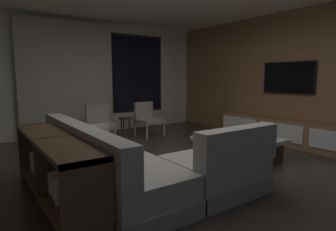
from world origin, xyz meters
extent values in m
plane|color=#332B26|center=(0.00, 0.00, 0.00)|extent=(9.20, 9.20, 0.00)
cube|color=silver|center=(0.00, 3.66, 1.35)|extent=(6.60, 0.12, 2.70)
cube|color=black|center=(1.30, 3.60, 1.45)|extent=(1.52, 0.02, 2.02)
cube|color=black|center=(1.30, 3.58, 1.45)|extent=(1.40, 0.03, 1.90)
cube|color=#BCB5A3|center=(-0.55, 3.48, 1.30)|extent=(2.10, 0.12, 2.60)
cube|color=#8E6642|center=(3.06, 0.00, 1.35)|extent=(0.12, 7.80, 2.70)
cube|color=gray|center=(-1.06, 0.07, 0.09)|extent=(0.90, 2.50, 0.18)
cube|color=#9E9991|center=(-1.06, 0.07, 0.30)|extent=(0.86, 2.42, 0.24)
cube|color=#9E9991|center=(-1.41, 0.07, 0.62)|extent=(0.20, 2.50, 0.40)
cube|color=#9E9991|center=(-1.06, 1.22, 0.51)|extent=(0.90, 0.20, 0.18)
cube|color=gray|center=(-0.08, -0.73, 0.09)|extent=(1.10, 0.90, 0.18)
cube|color=#9E9991|center=(-0.08, -0.73, 0.30)|extent=(1.07, 0.86, 0.24)
cube|color=#9E9991|center=(-0.08, -1.08, 0.62)|extent=(1.10, 0.20, 0.40)
cube|color=beige|center=(-1.29, 0.62, 0.58)|extent=(0.10, 0.36, 0.36)
cube|color=#B2A893|center=(-1.29, -0.23, 0.58)|extent=(0.10, 0.36, 0.36)
cube|color=#4D3522|center=(1.21, -0.01, 0.15)|extent=(1.00, 1.00, 0.30)
cube|color=white|center=(1.21, -0.01, 0.33)|extent=(1.16, 1.16, 0.06)
cube|color=#6E4D9F|center=(1.23, -0.04, 0.37)|extent=(0.21, 0.15, 0.03)
cube|color=#6F4ED2|center=(1.24, -0.06, 0.40)|extent=(0.25, 0.19, 0.03)
cube|color=slate|center=(1.22, -0.05, 0.43)|extent=(0.29, 0.21, 0.02)
cylinder|color=#B2ADA0|center=(1.20, 2.19, 0.18)|extent=(0.04, 0.04, 0.36)
cylinder|color=#B2ADA0|center=(0.72, 2.16, 0.18)|extent=(0.04, 0.04, 0.36)
cylinder|color=#B2ADA0|center=(1.18, 2.69, 0.18)|extent=(0.04, 0.04, 0.36)
cylinder|color=#B2ADA0|center=(0.70, 2.66, 0.18)|extent=(0.04, 0.04, 0.36)
cube|color=#9E9991|center=(0.95, 2.42, 0.36)|extent=(0.57, 0.59, 0.08)
cube|color=#9E9991|center=(0.94, 2.66, 0.59)|extent=(0.49, 0.10, 0.38)
cylinder|color=#B2ADA0|center=(-0.01, 2.21, 0.18)|extent=(0.04, 0.04, 0.36)
cylinder|color=#B2ADA0|center=(-0.48, 2.28, 0.18)|extent=(0.04, 0.04, 0.36)
cylinder|color=#B2ADA0|center=(0.06, 2.70, 0.18)|extent=(0.04, 0.04, 0.36)
cylinder|color=#B2ADA0|center=(-0.41, 2.77, 0.18)|extent=(0.04, 0.04, 0.36)
cube|color=#9E9991|center=(-0.21, 2.49, 0.36)|extent=(0.61, 0.63, 0.08)
cube|color=#9E9991|center=(-0.17, 2.73, 0.59)|extent=(0.49, 0.15, 0.38)
cylinder|color=#333338|center=(0.30, 2.55, 0.23)|extent=(0.03, 0.03, 0.46)
cylinder|color=#333338|center=(0.50, 2.55, 0.23)|extent=(0.03, 0.03, 0.46)
cylinder|color=#333338|center=(0.40, 2.65, 0.23)|extent=(0.03, 0.03, 0.46)
cylinder|color=#333338|center=(0.40, 2.55, 0.45)|extent=(0.32, 0.32, 0.02)
cube|color=#8E6642|center=(2.78, 0.10, 0.26)|extent=(0.44, 3.10, 0.52)
cube|color=white|center=(2.55, 0.10, 0.29)|extent=(0.02, 0.93, 0.33)
cube|color=white|center=(2.55, 1.15, 0.29)|extent=(0.02, 0.93, 0.33)
cube|color=#39281A|center=(2.74, -0.75, 0.12)|extent=(0.33, 0.68, 0.19)
cube|color=#CE4B9C|center=(2.74, -0.84, 0.11)|extent=(0.03, 0.04, 0.17)
cube|color=slate|center=(2.74, -0.75, 0.12)|extent=(0.03, 0.04, 0.18)
cube|color=#71C8C7|center=(2.74, -0.67, 0.10)|extent=(0.03, 0.04, 0.16)
cube|color=#B7CE5E|center=(2.74, -0.58, 0.11)|extent=(0.03, 0.04, 0.18)
cube|color=#D65FD1|center=(2.74, -0.49, 0.11)|extent=(0.03, 0.04, 0.16)
cube|color=black|center=(2.95, 0.25, 1.35)|extent=(0.04, 1.12, 0.65)
cube|color=black|center=(2.95, 0.25, 1.35)|extent=(0.05, 1.08, 0.61)
cube|color=#4D3522|center=(-1.73, -0.03, 0.72)|extent=(0.40, 2.10, 0.04)
cube|color=#4D3522|center=(-1.73, -0.03, 0.14)|extent=(0.38, 2.04, 0.03)
cube|color=#4D3522|center=(-1.73, -1.06, 0.37)|extent=(0.40, 0.04, 0.74)
cube|color=#4D3522|center=(-1.73, 1.00, 0.37)|extent=(0.40, 0.04, 0.74)
cube|color=#4D3522|center=(-1.73, -0.03, 0.37)|extent=(0.38, 0.03, 0.74)
cube|color=silver|center=(-1.73, -0.89, 0.28)|extent=(0.18, 0.04, 0.25)
cube|color=silver|center=(-1.72, -0.74, 0.28)|extent=(0.18, 0.04, 0.24)
cube|color=silver|center=(-1.72, -0.58, 0.27)|extent=(0.18, 0.04, 0.23)
cube|color=silver|center=(-1.73, -0.42, 0.29)|extent=(0.18, 0.04, 0.26)
cube|color=silver|center=(-1.72, -0.26, 0.27)|extent=(0.18, 0.04, 0.23)
cube|color=silver|center=(-1.72, -0.11, 0.28)|extent=(0.18, 0.04, 0.25)
cube|color=silver|center=(-1.73, 0.05, 0.28)|extent=(0.18, 0.04, 0.25)
cube|color=silver|center=(-1.72, 0.21, 0.28)|extent=(0.18, 0.04, 0.26)
cube|color=silver|center=(-1.73, 0.37, 0.28)|extent=(0.18, 0.04, 0.24)
cube|color=silver|center=(-1.74, 0.52, 0.28)|extent=(0.18, 0.04, 0.26)
cube|color=silver|center=(-1.74, 0.68, 0.27)|extent=(0.18, 0.04, 0.23)
cube|color=silver|center=(-1.74, 0.84, 0.28)|extent=(0.18, 0.04, 0.25)
camera|label=1|loc=(-2.40, -3.04, 1.35)|focal=29.97mm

